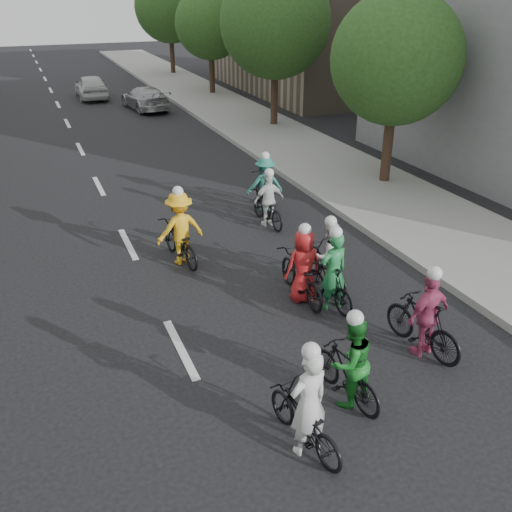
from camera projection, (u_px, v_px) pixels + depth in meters
ground at (181, 349)px, 10.42m from camera, size 120.00×120.00×0.00m
sidewalk_right at (315, 158)px, 21.47m from camera, size 4.00×80.00×0.15m
curb_right at (267, 163)px, 20.79m from camera, size 0.18×80.00×0.18m
bldg_se at (327, 20)px, 34.18m from camera, size 10.00×14.00×8.00m
tree_r_0 at (396, 59)px, 17.22m from camera, size 4.00×4.00×5.97m
tree_r_1 at (275, 22)px, 24.48m from camera, size 4.80×4.80×6.93m
tree_r_2 at (210, 23)px, 32.23m from camera, size 4.00×4.00×5.97m
tree_r_3 at (169, 7)px, 39.49m from camera, size 4.80×4.80×6.93m
cyclist_0 at (306, 415)px, 7.99m from camera, size 0.86×1.74×1.82m
cyclist_1 at (349, 367)px, 8.87m from camera, size 0.83×1.65×1.70m
cyclist_2 at (180, 235)px, 13.38m from camera, size 1.22×1.93×1.91m
cyclist_3 at (425, 321)px, 10.09m from camera, size 0.99×1.81×1.75m
cyclist_4 at (302, 273)px, 11.85m from camera, size 0.78×1.92×1.74m
cyclist_5 at (331, 279)px, 11.54m from camera, size 0.64×1.60×1.81m
cyclist_6 at (327, 262)px, 12.32m from camera, size 0.75×1.74×1.69m
cyclist_7 at (264, 188)px, 16.49m from camera, size 1.13×1.95×1.77m
cyclist_8 at (268, 206)px, 15.54m from camera, size 0.88×1.77×1.63m
follow_car_lead at (145, 98)px, 29.82m from camera, size 2.11×4.22×1.18m
follow_car_trail at (91, 86)px, 32.65m from camera, size 1.61×3.94×1.34m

